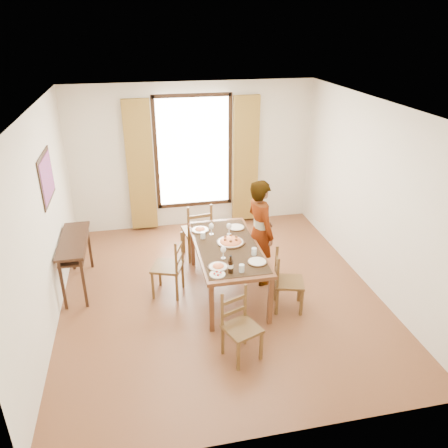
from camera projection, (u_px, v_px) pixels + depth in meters
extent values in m
plane|color=#53311A|center=(220.00, 293.00, 6.45)|extent=(5.00, 5.00, 0.00)
cube|color=silver|center=(193.00, 157.00, 8.09)|extent=(4.50, 0.10, 2.70)
cube|color=silver|center=(277.00, 324.00, 3.66)|extent=(4.50, 0.10, 2.70)
cube|color=silver|center=(43.00, 223.00, 5.47)|extent=(0.10, 5.00, 2.70)
cube|color=silver|center=(372.00, 196.00, 6.29)|extent=(0.10, 5.00, 2.70)
cube|color=white|center=(219.00, 105.00, 5.29)|extent=(4.50, 5.00, 0.04)
cube|color=white|center=(193.00, 152.00, 8.02)|extent=(1.30, 0.04, 2.00)
cube|color=olive|center=(140.00, 167.00, 7.88)|extent=(0.48, 0.10, 2.40)
cube|color=olive|center=(246.00, 160.00, 8.24)|extent=(0.48, 0.10, 2.40)
cube|color=black|center=(46.00, 177.00, 5.83)|extent=(0.02, 0.86, 0.66)
cube|color=red|center=(47.00, 177.00, 5.83)|extent=(0.01, 0.76, 0.56)
cube|color=#321A10|center=(73.00, 240.00, 6.28)|extent=(0.38, 1.20, 0.04)
cube|color=#321A10|center=(74.00, 248.00, 6.33)|extent=(0.34, 1.10, 0.03)
cube|color=#321A10|center=(63.00, 286.00, 5.94)|extent=(0.04, 0.04, 0.76)
cube|color=#321A10|center=(71.00, 248.00, 6.91)|extent=(0.04, 0.04, 0.76)
cube|color=#321A10|center=(84.00, 283.00, 5.99)|extent=(0.04, 0.04, 0.76)
cube|color=#321A10|center=(90.00, 246.00, 6.96)|extent=(0.04, 0.04, 0.76)
cube|color=brown|center=(227.00, 248.00, 6.20)|extent=(0.90, 1.84, 0.05)
cube|color=black|center=(227.00, 246.00, 6.19)|extent=(0.82, 1.69, 0.01)
cube|color=brown|center=(212.00, 308.00, 5.53)|extent=(0.06, 0.06, 0.70)
cube|color=brown|center=(193.00, 246.00, 7.05)|extent=(0.06, 0.06, 0.70)
cube|color=brown|center=(270.00, 301.00, 5.67)|extent=(0.06, 0.06, 0.70)
cube|color=brown|center=(239.00, 241.00, 7.19)|extent=(0.06, 0.06, 0.70)
cube|color=brown|center=(167.00, 267.00, 6.27)|extent=(0.53, 0.53, 0.04)
cube|color=brown|center=(160.00, 273.00, 6.55)|extent=(0.04, 0.04, 0.44)
cube|color=brown|center=(183.00, 274.00, 6.50)|extent=(0.04, 0.04, 0.44)
cube|color=brown|center=(153.00, 285.00, 6.23)|extent=(0.04, 0.04, 0.44)
cube|color=brown|center=(177.00, 287.00, 6.18)|extent=(0.04, 0.04, 0.44)
cube|color=brown|center=(182.00, 247.00, 6.30)|extent=(0.04, 0.04, 0.49)
cube|color=brown|center=(176.00, 259.00, 5.98)|extent=(0.04, 0.04, 0.49)
cube|color=brown|center=(179.00, 259.00, 6.18)|extent=(0.15, 0.34, 0.05)
cube|color=brown|center=(179.00, 248.00, 6.11)|extent=(0.15, 0.34, 0.05)
cube|color=brown|center=(197.00, 231.00, 7.27)|extent=(0.49, 0.49, 0.04)
cube|color=brown|center=(205.00, 237.00, 7.58)|extent=(0.04, 0.04, 0.47)
cube|color=brown|center=(211.00, 247.00, 7.26)|extent=(0.04, 0.04, 0.47)
cube|color=brown|center=(184.00, 240.00, 7.47)|extent=(0.04, 0.04, 0.47)
cube|color=brown|center=(189.00, 250.00, 7.15)|extent=(0.04, 0.04, 0.47)
cube|color=brown|center=(211.00, 219.00, 7.04)|extent=(0.04, 0.04, 0.53)
cube|color=brown|center=(188.00, 223.00, 6.93)|extent=(0.04, 0.04, 0.53)
cube|color=brown|center=(200.00, 227.00, 7.03)|extent=(0.38, 0.07, 0.05)
cube|color=brown|center=(200.00, 216.00, 6.95)|extent=(0.38, 0.07, 0.05)
cube|color=brown|center=(242.00, 329.00, 5.07)|extent=(0.49, 0.49, 0.04)
cube|color=brown|center=(238.00, 356.00, 4.95)|extent=(0.04, 0.04, 0.41)
cube|color=brown|center=(223.00, 340.00, 5.20)|extent=(0.04, 0.04, 0.41)
cube|color=brown|center=(261.00, 345.00, 5.11)|extent=(0.04, 0.04, 0.41)
cube|color=brown|center=(245.00, 330.00, 5.36)|extent=(0.04, 0.04, 0.41)
cube|color=brown|center=(222.00, 310.00, 5.02)|extent=(0.03, 0.03, 0.45)
cube|color=brown|center=(245.00, 301.00, 5.18)|extent=(0.03, 0.03, 0.45)
cube|color=brown|center=(234.00, 312.00, 5.14)|extent=(0.31, 0.14, 0.05)
cube|color=brown|center=(234.00, 300.00, 5.07)|extent=(0.31, 0.14, 0.05)
cube|color=brown|center=(289.00, 282.00, 5.95)|extent=(0.47, 0.47, 0.04)
cube|color=brown|center=(301.00, 302.00, 5.88)|extent=(0.04, 0.04, 0.41)
cube|color=brown|center=(277.00, 301.00, 5.90)|extent=(0.04, 0.04, 0.41)
cube|color=brown|center=(299.00, 289.00, 6.18)|extent=(0.04, 0.04, 0.41)
cube|color=brown|center=(276.00, 288.00, 6.20)|extent=(0.04, 0.04, 0.41)
cube|color=brown|center=(278.00, 274.00, 5.72)|extent=(0.03, 0.03, 0.46)
cube|color=brown|center=(277.00, 261.00, 6.01)|extent=(0.03, 0.03, 0.46)
cube|color=brown|center=(277.00, 273.00, 5.90)|extent=(0.11, 0.33, 0.05)
cube|color=brown|center=(277.00, 262.00, 5.83)|extent=(0.11, 0.33, 0.05)
imported|color=gray|center=(260.00, 232.00, 6.45)|extent=(0.77, 0.67, 1.63)
cylinder|color=silver|center=(254.00, 251.00, 5.93)|extent=(0.07, 0.07, 0.10)
cylinder|color=silver|center=(203.00, 235.00, 6.37)|extent=(0.07, 0.07, 0.10)
cylinder|color=silver|center=(242.00, 268.00, 5.53)|extent=(0.07, 0.07, 0.10)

